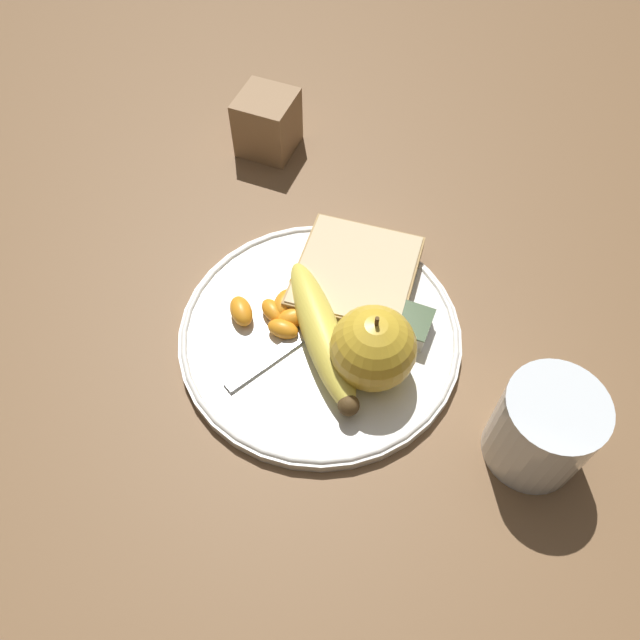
{
  "coord_description": "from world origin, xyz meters",
  "views": [
    {
      "loc": [
        -0.3,
        -0.12,
        0.52
      ],
      "look_at": [
        0.0,
        0.0,
        0.03
      ],
      "focal_mm": 35.0,
      "sensor_mm": 36.0,
      "label": 1
    }
  ],
  "objects_px": {
    "juice_glass": "(542,430)",
    "jam_packet": "(413,326)",
    "plate": "(320,334)",
    "fork": "(316,327)",
    "bread_slice": "(356,275)",
    "condiment_caddy": "(267,123)",
    "banana": "(322,334)",
    "apple": "(373,348)"
  },
  "relations": [
    {
      "from": "fork",
      "to": "condiment_caddy",
      "type": "bearing_deg",
      "value": 62.33
    },
    {
      "from": "bread_slice",
      "to": "condiment_caddy",
      "type": "distance_m",
      "value": 0.24
    },
    {
      "from": "bread_slice",
      "to": "jam_packet",
      "type": "bearing_deg",
      "value": -117.48
    },
    {
      "from": "plate",
      "to": "jam_packet",
      "type": "xyz_separation_m",
      "value": [
        0.03,
        -0.08,
        0.01
      ]
    },
    {
      "from": "fork",
      "to": "apple",
      "type": "bearing_deg",
      "value": -81.91
    },
    {
      "from": "banana",
      "to": "bread_slice",
      "type": "relative_size",
      "value": 1.17
    },
    {
      "from": "juice_glass",
      "to": "jam_packet",
      "type": "distance_m",
      "value": 0.15
    },
    {
      "from": "juice_glass",
      "to": "bread_slice",
      "type": "distance_m",
      "value": 0.23
    },
    {
      "from": "apple",
      "to": "bread_slice",
      "type": "relative_size",
      "value": 0.66
    },
    {
      "from": "plate",
      "to": "bread_slice",
      "type": "distance_m",
      "value": 0.07
    },
    {
      "from": "plate",
      "to": "condiment_caddy",
      "type": "height_order",
      "value": "condiment_caddy"
    },
    {
      "from": "plate",
      "to": "jam_packet",
      "type": "bearing_deg",
      "value": -68.63
    },
    {
      "from": "plate",
      "to": "fork",
      "type": "bearing_deg",
      "value": 68.18
    },
    {
      "from": "plate",
      "to": "juice_glass",
      "type": "relative_size",
      "value": 3.09
    },
    {
      "from": "condiment_caddy",
      "to": "banana",
      "type": "bearing_deg",
      "value": -145.53
    },
    {
      "from": "plate",
      "to": "apple",
      "type": "bearing_deg",
      "value": -110.03
    },
    {
      "from": "juice_glass",
      "to": "bread_slice",
      "type": "xyz_separation_m",
      "value": [
        0.11,
        0.2,
        -0.02
      ]
    },
    {
      "from": "apple",
      "to": "fork",
      "type": "bearing_deg",
      "value": 69.83
    },
    {
      "from": "banana",
      "to": "fork",
      "type": "distance_m",
      "value": 0.02
    },
    {
      "from": "plate",
      "to": "condiment_caddy",
      "type": "bearing_deg",
      "value": 34.7
    },
    {
      "from": "condiment_caddy",
      "to": "apple",
      "type": "bearing_deg",
      "value": -139.11
    },
    {
      "from": "jam_packet",
      "to": "apple",
      "type": "bearing_deg",
      "value": 156.65
    },
    {
      "from": "bread_slice",
      "to": "juice_glass",
      "type": "bearing_deg",
      "value": -117.99
    },
    {
      "from": "fork",
      "to": "jam_packet",
      "type": "xyz_separation_m",
      "value": [
        0.03,
        -0.09,
        0.01
      ]
    },
    {
      "from": "juice_glass",
      "to": "fork",
      "type": "relative_size",
      "value": 0.54
    },
    {
      "from": "bread_slice",
      "to": "jam_packet",
      "type": "height_order",
      "value": "same"
    },
    {
      "from": "juice_glass",
      "to": "banana",
      "type": "relative_size",
      "value": 0.58
    },
    {
      "from": "banana",
      "to": "apple",
      "type": "bearing_deg",
      "value": -99.76
    },
    {
      "from": "plate",
      "to": "fork",
      "type": "distance_m",
      "value": 0.01
    },
    {
      "from": "plate",
      "to": "bread_slice",
      "type": "bearing_deg",
      "value": -8.62
    },
    {
      "from": "jam_packet",
      "to": "condiment_caddy",
      "type": "bearing_deg",
      "value": 50.49
    },
    {
      "from": "plate",
      "to": "juice_glass",
      "type": "distance_m",
      "value": 0.22
    },
    {
      "from": "juice_glass",
      "to": "jam_packet",
      "type": "relative_size",
      "value": 2.25
    },
    {
      "from": "bread_slice",
      "to": "condiment_caddy",
      "type": "xyz_separation_m",
      "value": [
        0.16,
        0.17,
        0.01
      ]
    },
    {
      "from": "condiment_caddy",
      "to": "plate",
      "type": "bearing_deg",
      "value": -145.3
    },
    {
      "from": "apple",
      "to": "jam_packet",
      "type": "distance_m",
      "value": 0.06
    },
    {
      "from": "fork",
      "to": "jam_packet",
      "type": "height_order",
      "value": "jam_packet"
    },
    {
      "from": "apple",
      "to": "jam_packet",
      "type": "xyz_separation_m",
      "value": [
        0.05,
        -0.02,
        -0.03
      ]
    },
    {
      "from": "apple",
      "to": "fork",
      "type": "distance_m",
      "value": 0.08
    },
    {
      "from": "plate",
      "to": "fork",
      "type": "height_order",
      "value": "fork"
    },
    {
      "from": "banana",
      "to": "bread_slice",
      "type": "xyz_separation_m",
      "value": [
        0.08,
        -0.0,
        -0.01
      ]
    },
    {
      "from": "apple",
      "to": "condiment_caddy",
      "type": "bearing_deg",
      "value": 40.89
    }
  ]
}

